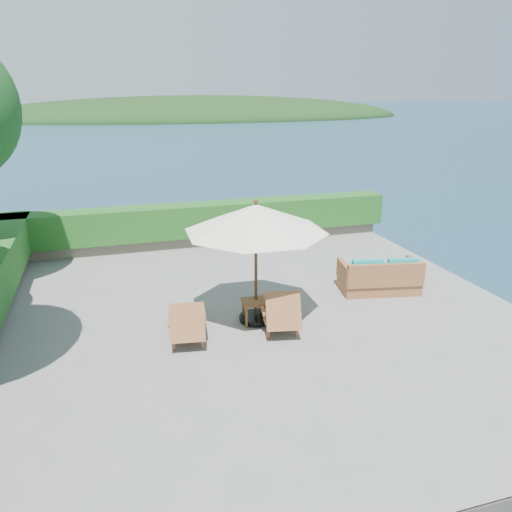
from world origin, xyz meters
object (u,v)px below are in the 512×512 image
object	(u,v)px
side_table	(254,305)
wicker_loveseat	(380,278)
patio_umbrella	(256,219)
lounge_left	(187,320)
lounge_right	(279,309)

from	to	relation	value
side_table	wicker_loveseat	distance (m)	3.59
patio_umbrella	wicker_loveseat	bearing A→B (deg)	11.09
patio_umbrella	lounge_left	bearing A→B (deg)	-166.55
patio_umbrella	wicker_loveseat	distance (m)	3.98
lounge_left	lounge_right	distance (m)	1.94
patio_umbrella	side_table	distance (m)	1.86
lounge_left	side_table	distance (m)	1.50
lounge_left	lounge_right	xyz separation A→B (m)	(1.94, -0.07, 0.02)
lounge_left	side_table	bearing A→B (deg)	18.66
lounge_right	wicker_loveseat	world-z (taller)	lounge_right
side_table	wicker_loveseat	size ratio (longest dim) A/B	0.26
patio_umbrella	side_table	xyz separation A→B (m)	(-0.08, -0.10, -1.85)
patio_umbrella	lounge_right	bearing A→B (deg)	-49.71
side_table	lounge_left	bearing A→B (deg)	-169.68
side_table	wicker_loveseat	world-z (taller)	wicker_loveseat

